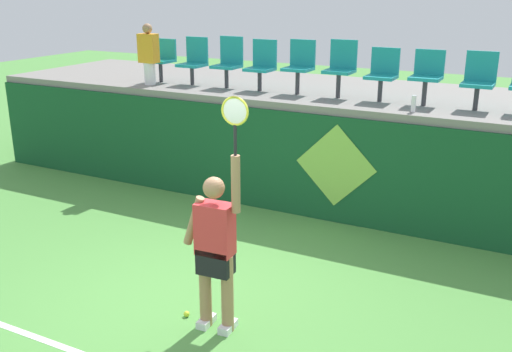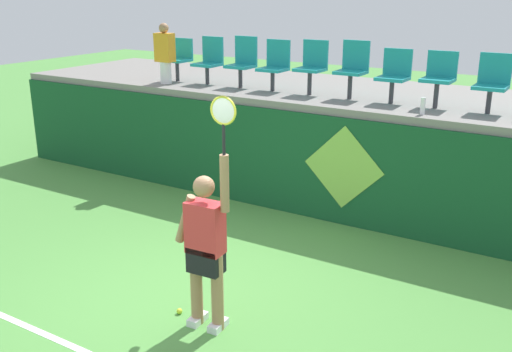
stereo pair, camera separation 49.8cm
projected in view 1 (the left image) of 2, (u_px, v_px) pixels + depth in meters
The scene contains 17 objects.
ground_plane at pixel (192, 298), 6.90m from camera, with size 40.00×40.00×0.00m, color #519342.
court_back_wall at pixel (298, 163), 9.22m from camera, with size 12.57×0.20×1.65m, color #144C28.
spectator_platform at pixel (333, 93), 10.19m from camera, with size 12.57×3.05×0.12m, color gray.
tennis_player at pixel (216, 246), 6.02m from camera, with size 0.75×0.28×2.51m.
tennis_ball at pixel (187, 314), 6.51m from camera, with size 0.07×0.07×0.07m, color #D1E533.
water_bottle at pixel (414, 104), 8.33m from camera, with size 0.07×0.07×0.24m, color white.
stadium_chair_0 at pixel (162, 58), 10.83m from camera, with size 0.44×0.42×0.77m.
stadium_chair_1 at pixel (194, 59), 10.54m from camera, with size 0.44×0.42×0.83m.
stadium_chair_2 at pixel (229, 60), 10.22m from camera, with size 0.44×0.42×0.87m.
stadium_chair_3 at pixel (262, 63), 9.94m from camera, with size 0.44×0.42×0.84m.
stadium_chair_4 at pixel (300, 64), 9.62m from camera, with size 0.44×0.42×0.87m.
stadium_chair_5 at pixel (341, 66), 9.31m from camera, with size 0.44×0.42×0.89m.
stadium_chair_6 at pixel (383, 72), 9.02m from camera, with size 0.44×0.42×0.80m.
stadium_chair_7 at pixel (427, 74), 8.72m from camera, with size 0.44×0.42×0.81m.
stadium_chair_8 at pixel (479, 78), 8.41m from camera, with size 0.44×0.42×0.82m.
spectator_0 at pixel (149, 54), 10.45m from camera, with size 0.34×0.20×1.07m.
wall_signage_mount at pixel (333, 222), 9.10m from camera, with size 1.27×0.01×1.54m.
Camera 1 is at (3.49, -5.08, 3.50)m, focal length 41.42 mm.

